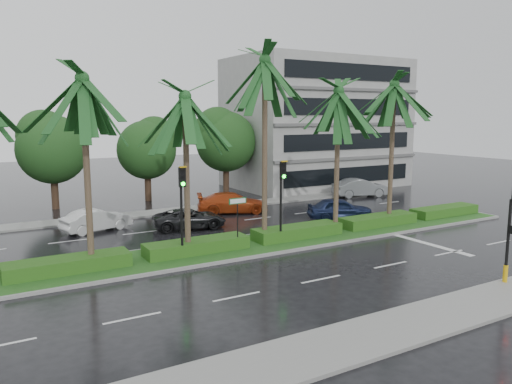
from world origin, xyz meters
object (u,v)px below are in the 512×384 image
car_grey (360,188)px  street_sign (238,210)px  car_white (96,220)px  car_red (233,203)px  car_blue (340,209)px  signal_near (511,225)px  signal_median_left (182,199)px  car_darkgrey (190,219)px

car_grey → street_sign: bearing=135.1°
car_white → car_red: bearing=-99.7°
car_blue → street_sign: bearing=133.5°
car_red → car_blue: bearing=-116.2°
signal_near → car_red: (-2.53, 18.96, -1.79)m
car_grey → signal_median_left: bearing=131.7°
signal_median_left → car_grey: signal_median_left is taller
signal_near → car_darkgrey: signal_near is taller
signal_near → car_grey: bearing=63.2°
signal_near → signal_median_left: (-10.00, 9.69, 0.49)m
car_darkgrey → car_blue: bearing=-94.5°
signal_near → car_white: size_ratio=1.07×
car_white → car_grey: size_ratio=0.87×
car_darkgrey → car_blue: car_blue is taller
signal_near → car_white: signal_near is taller
signal_median_left → street_sign: (3.00, 0.18, -0.87)m
signal_median_left → car_red: (7.47, 9.28, -2.28)m
signal_median_left → car_red: 12.13m
signal_median_left → car_grey: bearing=26.7°
signal_near → car_blue: (2.50, 13.40, -1.79)m
car_white → car_darkgrey: car_white is taller
car_blue → signal_median_left: bearing=129.6°
car_white → car_blue: size_ratio=0.97×
car_white → car_darkgrey: size_ratio=0.93×
signal_median_left → car_darkgrey: (2.97, 6.27, -2.39)m
car_white → car_blue: car_blue is taller
car_grey → car_darkgrey: bearing=117.5°
car_white → car_darkgrey: bearing=-128.0°
signal_near → street_sign: signal_near is taller
car_blue → car_grey: size_ratio=0.91×
street_sign → car_red: size_ratio=0.53×
signal_near → signal_median_left: size_ratio=1.00×
signal_near → car_red: bearing=97.6°
car_white → car_darkgrey: (5.03, -2.14, -0.06)m
car_blue → car_white: bearing=95.2°
signal_near → street_sign: (-7.00, 9.87, -0.38)m
car_white → car_grey: 22.09m
car_darkgrey → car_red: 5.41m
signal_median_left → street_sign: signal_median_left is taller
signal_median_left → car_blue: bearing=16.5°
car_darkgrey → car_blue: size_ratio=1.04×
signal_near → car_blue: signal_near is taller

